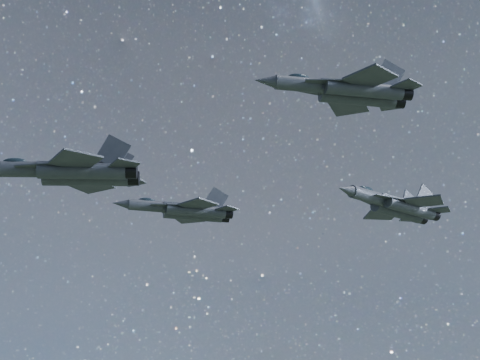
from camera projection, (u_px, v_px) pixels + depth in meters
name	position (u px, v px, depth m)	size (l,w,h in m)	color
jet_lead	(70.00, 172.00, 79.51)	(19.46, 12.87, 4.97)	#30343C
jet_left	(185.00, 210.00, 105.25)	(18.04, 12.54, 4.53)	#30343C
jet_right	(348.00, 91.00, 69.63)	(15.91, 10.90, 3.99)	#30343C
jet_slot	(396.00, 206.00, 93.58)	(18.13, 12.31, 4.56)	#30343C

